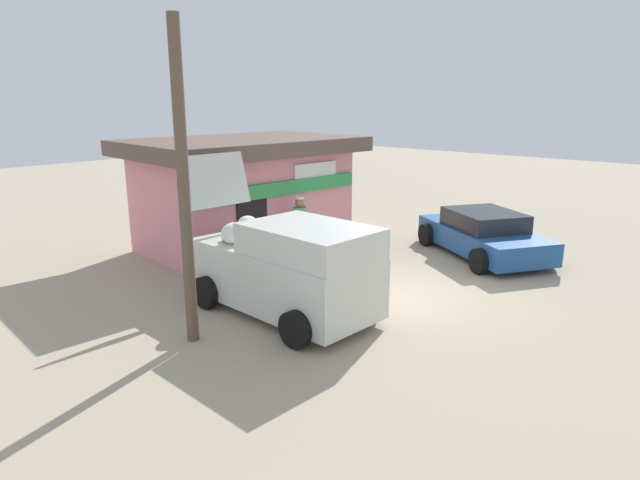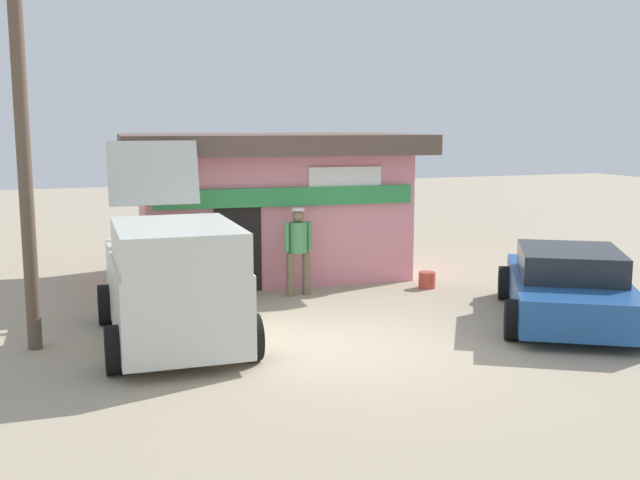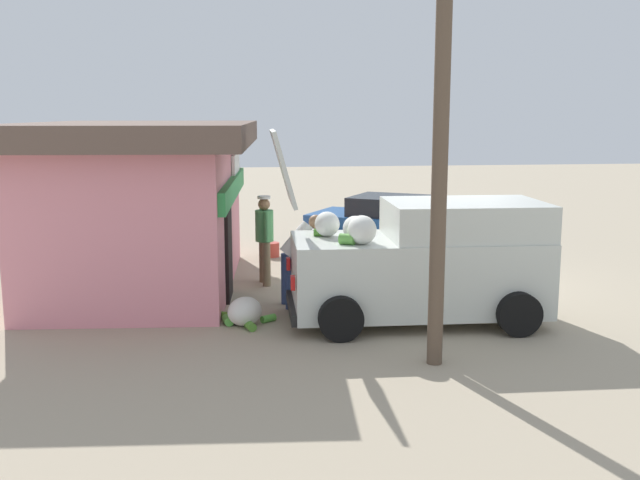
{
  "view_description": "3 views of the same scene",
  "coord_description": "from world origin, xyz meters",
  "px_view_note": "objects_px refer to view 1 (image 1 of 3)",
  "views": [
    {
      "loc": [
        -9.46,
        -6.05,
        4.09
      ],
      "look_at": [
        -0.04,
        2.36,
        0.8
      ],
      "focal_mm": 30.59,
      "sensor_mm": 36.0,
      "label": 1
    },
    {
      "loc": [
        -4.16,
        -9.91,
        3.26
      ],
      "look_at": [
        0.22,
        1.93,
        1.29
      ],
      "focal_mm": 42.13,
      "sensor_mm": 36.0,
      "label": 2
    },
    {
      "loc": [
        -13.13,
        4.08,
        3.21
      ],
      "look_at": [
        0.37,
        2.33,
        0.81
      ],
      "focal_mm": 40.8,
      "sensor_mm": 36.0,
      "label": 3
    }
  ],
  "objects_px": {
    "delivery_van": "(287,268)",
    "paint_bucket": "(369,238)",
    "parked_sedan": "(483,234)",
    "customer_bending": "(265,241)",
    "vendor_standing": "(299,224)",
    "storefront_bar": "(245,190)",
    "unloaded_banana_pile": "(205,273)"
  },
  "relations": [
    {
      "from": "delivery_van",
      "to": "paint_bucket",
      "type": "distance_m",
      "value": 5.79
    },
    {
      "from": "delivery_van",
      "to": "parked_sedan",
      "type": "distance_m",
      "value": 6.47
    },
    {
      "from": "customer_bending",
      "to": "paint_bucket",
      "type": "bearing_deg",
      "value": 2.39
    },
    {
      "from": "delivery_van",
      "to": "paint_bucket",
      "type": "xyz_separation_m",
      "value": [
        5.37,
        2.02,
        -0.78
      ]
    },
    {
      "from": "customer_bending",
      "to": "unloaded_banana_pile",
      "type": "xyz_separation_m",
      "value": [
        -1.02,
        0.94,
        -0.73
      ]
    },
    {
      "from": "vendor_standing",
      "to": "customer_bending",
      "type": "distance_m",
      "value": 1.7
    },
    {
      "from": "delivery_van",
      "to": "paint_bucket",
      "type": "relative_size",
      "value": 12.57
    },
    {
      "from": "delivery_van",
      "to": "vendor_standing",
      "type": "height_order",
      "value": "delivery_van"
    },
    {
      "from": "delivery_van",
      "to": "customer_bending",
      "type": "height_order",
      "value": "delivery_van"
    },
    {
      "from": "unloaded_banana_pile",
      "to": "paint_bucket",
      "type": "distance_m",
      "value": 5.32
    },
    {
      "from": "storefront_bar",
      "to": "delivery_van",
      "type": "height_order",
      "value": "storefront_bar"
    },
    {
      "from": "customer_bending",
      "to": "unloaded_banana_pile",
      "type": "distance_m",
      "value": 1.57
    },
    {
      "from": "delivery_van",
      "to": "paint_bucket",
      "type": "bearing_deg",
      "value": 20.64
    },
    {
      "from": "paint_bucket",
      "to": "storefront_bar",
      "type": "bearing_deg",
      "value": 135.03
    },
    {
      "from": "delivery_van",
      "to": "customer_bending",
      "type": "distance_m",
      "value": 2.16
    },
    {
      "from": "paint_bucket",
      "to": "delivery_van",
      "type": "bearing_deg",
      "value": -159.36
    },
    {
      "from": "paint_bucket",
      "to": "unloaded_banana_pile",
      "type": "bearing_deg",
      "value": 171.78
    },
    {
      "from": "delivery_van",
      "to": "parked_sedan",
      "type": "height_order",
      "value": "delivery_van"
    },
    {
      "from": "storefront_bar",
      "to": "vendor_standing",
      "type": "distance_m",
      "value": 2.3
    },
    {
      "from": "storefront_bar",
      "to": "vendor_standing",
      "type": "height_order",
      "value": "storefront_bar"
    },
    {
      "from": "vendor_standing",
      "to": "customer_bending",
      "type": "relative_size",
      "value": 1.09
    },
    {
      "from": "delivery_van",
      "to": "parked_sedan",
      "type": "xyz_separation_m",
      "value": [
        6.38,
        -0.99,
        -0.37
      ]
    },
    {
      "from": "parked_sedan",
      "to": "customer_bending",
      "type": "xyz_separation_m",
      "value": [
        -5.25,
        2.84,
        0.36
      ]
    },
    {
      "from": "unloaded_banana_pile",
      "to": "paint_bucket",
      "type": "relative_size",
      "value": 2.63
    },
    {
      "from": "parked_sedan",
      "to": "vendor_standing",
      "type": "relative_size",
      "value": 2.59
    },
    {
      "from": "customer_bending",
      "to": "delivery_van",
      "type": "bearing_deg",
      "value": -121.38
    },
    {
      "from": "customer_bending",
      "to": "vendor_standing",
      "type": "bearing_deg",
      "value": 16.19
    },
    {
      "from": "storefront_bar",
      "to": "delivery_van",
      "type": "distance_m",
      "value": 5.4
    },
    {
      "from": "storefront_bar",
      "to": "paint_bucket",
      "type": "relative_size",
      "value": 19.42
    },
    {
      "from": "storefront_bar",
      "to": "unloaded_banana_pile",
      "type": "height_order",
      "value": "storefront_bar"
    },
    {
      "from": "parked_sedan",
      "to": "storefront_bar",
      "type": "bearing_deg",
      "value": 122.5
    },
    {
      "from": "storefront_bar",
      "to": "parked_sedan",
      "type": "bearing_deg",
      "value": -57.5
    }
  ]
}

